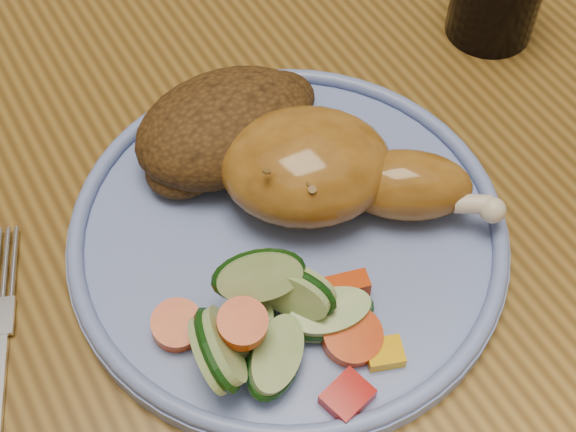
% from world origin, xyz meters
% --- Properties ---
extents(dining_table, '(0.90, 1.40, 0.75)m').
position_xyz_m(dining_table, '(0.00, 0.00, 0.67)').
color(dining_table, brown).
rests_on(dining_table, ground).
extents(plate, '(0.27, 0.27, 0.01)m').
position_xyz_m(plate, '(-0.01, -0.13, 0.76)').
color(plate, '#667BBE').
rests_on(plate, dining_table).
extents(plate_rim, '(0.27, 0.27, 0.01)m').
position_xyz_m(plate_rim, '(-0.01, -0.13, 0.77)').
color(plate_rim, '#667BBE').
rests_on(plate_rim, plate).
extents(chicken_leg, '(0.16, 0.15, 0.06)m').
position_xyz_m(chicken_leg, '(0.02, -0.12, 0.79)').
color(chicken_leg, '#98631F').
rests_on(chicken_leg, plate).
extents(rice_pilaf, '(0.13, 0.09, 0.05)m').
position_xyz_m(rice_pilaf, '(-0.01, -0.05, 0.78)').
color(rice_pilaf, '#482D12').
rests_on(rice_pilaf, plate).
extents(vegetable_pile, '(0.12, 0.11, 0.06)m').
position_xyz_m(vegetable_pile, '(-0.06, -0.19, 0.78)').
color(vegetable_pile, '#A50A05').
rests_on(vegetable_pile, plate).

